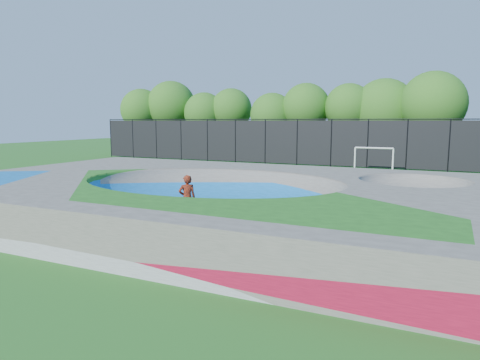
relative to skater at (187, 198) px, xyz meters
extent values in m
plane|color=#1D5918|center=(0.32, 1.32, -0.91)|extent=(120.00, 120.00, 0.00)
cube|color=gray|center=(0.32, 1.32, -0.16)|extent=(22.00, 14.00, 1.50)
imported|color=red|center=(0.00, 0.00, 0.00)|extent=(0.79, 0.77, 1.83)
cube|color=black|center=(0.00, 0.00, -0.89)|extent=(0.75, 0.65, 0.05)
cylinder|color=white|center=(2.83, 19.57, 0.01)|extent=(0.12, 0.12, 1.84)
cylinder|color=white|center=(5.59, 19.57, 0.01)|extent=(0.12, 0.12, 1.84)
cylinder|color=white|center=(4.21, 19.57, 0.93)|extent=(2.77, 0.12, 0.12)
cylinder|color=black|center=(-23.68, 22.32, 1.09)|extent=(0.09, 0.09, 4.00)
cylinder|color=black|center=(-20.68, 22.32, 1.09)|extent=(0.09, 0.09, 4.00)
cylinder|color=black|center=(-17.68, 22.32, 1.09)|extent=(0.09, 0.09, 4.00)
cylinder|color=black|center=(-14.68, 22.32, 1.09)|extent=(0.09, 0.09, 4.00)
cylinder|color=black|center=(-11.68, 22.32, 1.09)|extent=(0.09, 0.09, 4.00)
cylinder|color=black|center=(-8.68, 22.32, 1.09)|extent=(0.09, 0.09, 4.00)
cylinder|color=black|center=(-5.68, 22.32, 1.09)|extent=(0.09, 0.09, 4.00)
cylinder|color=black|center=(-2.68, 22.32, 1.09)|extent=(0.09, 0.09, 4.00)
cylinder|color=black|center=(0.32, 22.32, 1.09)|extent=(0.09, 0.09, 4.00)
cylinder|color=black|center=(3.32, 22.32, 1.09)|extent=(0.09, 0.09, 4.00)
cylinder|color=black|center=(6.32, 22.32, 1.09)|extent=(0.09, 0.09, 4.00)
cylinder|color=black|center=(9.32, 22.32, 1.09)|extent=(0.09, 0.09, 4.00)
cube|color=black|center=(0.32, 22.32, 1.09)|extent=(48.00, 0.03, 3.80)
cylinder|color=black|center=(0.32, 22.32, 3.09)|extent=(48.00, 0.08, 0.08)
cylinder|color=#473823|center=(-23.04, 26.93, 0.76)|extent=(0.44, 0.44, 3.34)
sphere|color=#2C661A|center=(-23.04, 26.93, 4.23)|extent=(4.82, 4.82, 4.82)
cylinder|color=#473823|center=(-19.70, 28.12, 0.85)|extent=(0.44, 0.44, 3.53)
sphere|color=#2C661A|center=(-19.70, 28.12, 4.71)|extent=(5.58, 5.58, 5.58)
cylinder|color=#473823|center=(-15.11, 27.74, 0.62)|extent=(0.44, 0.44, 3.06)
sphere|color=#2C661A|center=(-15.11, 27.74, 3.83)|extent=(4.47, 4.47, 4.47)
cylinder|color=#473823|center=(-12.17, 28.51, 0.81)|extent=(0.44, 0.44, 3.44)
sphere|color=#2C661A|center=(-12.17, 28.51, 4.21)|extent=(4.49, 4.49, 4.49)
cylinder|color=#473823|center=(-7.03, 27.51, 0.47)|extent=(0.44, 0.44, 2.77)
sphere|color=#2C661A|center=(-7.03, 27.51, 3.54)|extent=(4.49, 4.49, 4.49)
cylinder|color=#473823|center=(-3.55, 27.72, 0.81)|extent=(0.44, 0.44, 3.45)
sphere|color=#2C661A|center=(-3.55, 27.72, 4.30)|extent=(4.71, 4.71, 4.71)
cylinder|color=#473823|center=(0.63, 27.70, 0.82)|extent=(0.44, 0.44, 3.46)
sphere|color=#2C661A|center=(0.63, 27.70, 4.23)|extent=(4.49, 4.49, 4.49)
cylinder|color=#473823|center=(3.77, 28.29, 0.45)|extent=(0.44, 0.44, 2.73)
sphere|color=#2C661A|center=(3.77, 28.29, 3.97)|extent=(5.76, 5.76, 5.76)
cylinder|color=#473823|center=(7.91, 27.13, 0.72)|extent=(0.44, 0.44, 3.26)
sphere|color=#2C661A|center=(7.91, 27.13, 4.43)|extent=(5.55, 5.55, 5.55)
camera|label=1|loc=(8.70, -13.78, 2.96)|focal=32.00mm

